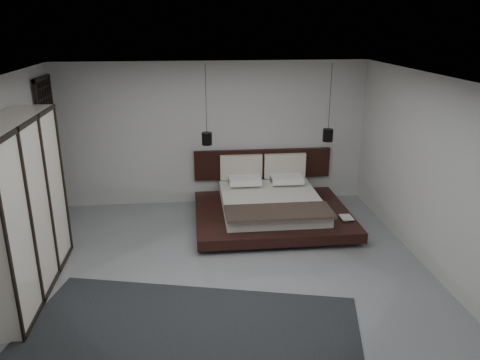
{
  "coord_description": "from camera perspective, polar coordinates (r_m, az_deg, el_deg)",
  "views": [
    {
      "loc": [
        -0.43,
        -5.95,
        3.5
      ],
      "look_at": [
        0.33,
        1.2,
        1.05
      ],
      "focal_mm": 35.0,
      "sensor_mm": 36.0,
      "label": 1
    }
  ],
  "objects": [
    {
      "name": "floor",
      "position": [
        6.92,
        -1.71,
        -11.57
      ],
      "size": [
        6.0,
        6.0,
        0.0
      ],
      "primitive_type": "plane",
      "color": "gray",
      "rests_on": "ground"
    },
    {
      "name": "ceiling",
      "position": [
        6.01,
        -1.97,
        12.12
      ],
      "size": [
        6.0,
        6.0,
        0.0
      ],
      "primitive_type": "plane",
      "rotation": [
        3.14,
        0.0,
        0.0
      ],
      "color": "white",
      "rests_on": "wall_back"
    },
    {
      "name": "wall_back",
      "position": [
        9.2,
        -3.24,
        5.62
      ],
      "size": [
        6.0,
        0.0,
        6.0
      ],
      "primitive_type": "plane",
      "rotation": [
        1.57,
        0.0,
        0.0
      ],
      "color": "#B9B9B7",
      "rests_on": "floor"
    },
    {
      "name": "wall_front",
      "position": [
        3.65,
        1.86,
        -16.35
      ],
      "size": [
        6.0,
        0.0,
        6.0
      ],
      "primitive_type": "plane",
      "rotation": [
        -1.57,
        0.0,
        0.0
      ],
      "color": "#B9B9B7",
      "rests_on": "floor"
    },
    {
      "name": "wall_right",
      "position": [
        7.18,
        22.79,
        0.31
      ],
      "size": [
        0.0,
        6.0,
        6.0
      ],
      "primitive_type": "plane",
      "rotation": [
        1.57,
        0.0,
        -1.57
      ],
      "color": "#B9B9B7",
      "rests_on": "floor"
    },
    {
      "name": "lattice_screen",
      "position": [
        9.04,
        -22.07,
        3.35
      ],
      "size": [
        0.05,
        0.9,
        2.6
      ],
      "primitive_type": "cube",
      "color": "black",
      "rests_on": "floor"
    },
    {
      "name": "bed",
      "position": [
        8.61,
        3.76,
        -3.14
      ],
      "size": [
        2.74,
        2.38,
        1.07
      ],
      "color": "black",
      "rests_on": "floor"
    },
    {
      "name": "book_lower",
      "position": [
        8.3,
        12.23,
        -4.56
      ],
      "size": [
        0.2,
        0.27,
        0.02
      ],
      "primitive_type": "imported",
      "rotation": [
        0.0,
        0.0,
        0.01
      ],
      "color": "#99724C",
      "rests_on": "bed"
    },
    {
      "name": "book_upper",
      "position": [
        8.26,
        12.18,
        -4.5
      ],
      "size": [
        0.2,
        0.27,
        0.02
      ],
      "primitive_type": "imported",
      "rotation": [
        0.0,
        0.0,
        -0.02
      ],
      "color": "#99724C",
      "rests_on": "book_lower"
    },
    {
      "name": "pendant_left",
      "position": [
        8.54,
        -4.06,
        5.07
      ],
      "size": [
        0.19,
        0.19,
        1.44
      ],
      "color": "black",
      "rests_on": "ceiling"
    },
    {
      "name": "pendant_right",
      "position": [
        8.9,
        10.67,
        5.42
      ],
      "size": [
        0.19,
        0.19,
        1.44
      ],
      "color": "black",
      "rests_on": "ceiling"
    },
    {
      "name": "wardrobe",
      "position": [
        6.73,
        -25.38,
        -3.32
      ],
      "size": [
        0.57,
        2.4,
        2.35
      ],
      "color": "silver",
      "rests_on": "floor"
    },
    {
      "name": "rug",
      "position": [
        5.51,
        -7.29,
        -20.71
      ],
      "size": [
        4.55,
        3.71,
        0.02
      ],
      "primitive_type": "cube",
      "rotation": [
        0.0,
        0.0,
        -0.24
      ],
      "color": "black",
      "rests_on": "floor"
    }
  ]
}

